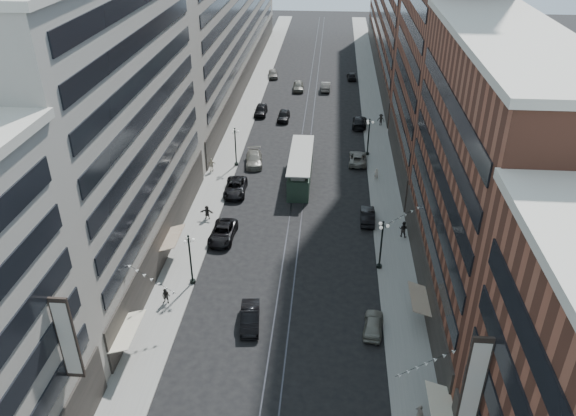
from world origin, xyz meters
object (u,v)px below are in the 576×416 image
(pedestrian_2, at_px, (166,296))
(car_13, at_px, (284,116))
(car_14, at_px, (326,86))
(pedestrian_9, at_px, (381,120))
(car_2, at_px, (223,233))
(pedestrian_8, at_px, (376,174))
(lamppost_se_far, at_px, (381,243))
(car_11, at_px, (358,158))
(car_extra_1, at_px, (298,86))
(pedestrian_6, at_px, (212,165))
(car_12, at_px, (359,122))
(pedestrian_5, at_px, (207,212))
(lamppost_sw_far, at_px, (190,258))
(car_4, at_px, (373,324))
(car_10, at_px, (368,216))
(car_extra_2, at_px, (352,76))
(lamppost_sw_mid, at_px, (235,146))
(car_extra_0, at_px, (273,74))
(car_9, at_px, (261,110))
(car_5, at_px, (250,318))
(streetcar, at_px, (301,168))
(car_8, at_px, (254,159))
(pedestrian_4, at_px, (420,414))
(car_7, at_px, (235,188))
(lamppost_se_mid, at_px, (369,136))
(pedestrian_7, at_px, (403,229))

(pedestrian_2, distance_m, car_13, 49.01)
(car_14, bearing_deg, pedestrian_9, 117.60)
(car_2, distance_m, pedestrian_8, 23.61)
(lamppost_se_far, bearing_deg, car_11, 93.34)
(car_2, xyz_separation_m, car_14, (10.24, 53.47, 0.05))
(car_11, bearing_deg, car_extra_1, -69.65)
(pedestrian_6, bearing_deg, car_12, -162.15)
(pedestrian_5, bearing_deg, car_11, 48.52)
(lamppost_sw_far, relative_size, pedestrian_8, 3.38)
(car_4, bearing_deg, car_2, -34.05)
(car_10, height_order, car_extra_1, car_extra_1)
(lamppost_se_far, distance_m, car_13, 43.44)
(car_10, bearing_deg, car_extra_2, -87.90)
(lamppost_se_far, distance_m, pedestrian_5, 21.23)
(lamppost_sw_mid, distance_m, car_extra_0, 42.50)
(lamppost_se_far, relative_size, pedestrian_6, 2.90)
(car_9, relative_size, pedestrian_5, 2.92)
(car_10, height_order, car_12, car_12)
(car_5, height_order, car_14, car_14)
(streetcar, xyz_separation_m, car_12, (8.40, 19.90, -0.88))
(car_4, relative_size, car_11, 0.79)
(pedestrian_2, relative_size, car_extra_0, 0.35)
(car_5, bearing_deg, streetcar, 78.36)
(car_8, height_order, car_12, car_12)
(pedestrian_4, height_order, pedestrian_8, pedestrian_4)
(car_12, height_order, pedestrian_6, pedestrian_6)
(lamppost_sw_far, xyz_separation_m, car_4, (17.30, -5.33, -2.39))
(car_5, distance_m, car_8, 33.45)
(pedestrian_4, height_order, car_extra_0, pedestrian_4)
(lamppost_sw_mid, distance_m, pedestrian_2, 30.39)
(car_7, height_order, pedestrian_5, pedestrian_5)
(lamppost_sw_far, distance_m, lamppost_se_mid, 36.91)
(lamppost_sw_far, xyz_separation_m, car_10, (17.60, 13.33, -2.34))
(lamppost_sw_far, xyz_separation_m, pedestrian_9, (21.05, 43.82, -1.97))
(pedestrian_6, bearing_deg, streetcar, 149.90)
(car_10, bearing_deg, pedestrian_4, 96.31)
(lamppost_sw_mid, relative_size, streetcar, 0.42)
(lamppost_se_far, bearing_deg, car_extra_1, 101.72)
(lamppost_sw_mid, height_order, car_12, lamppost_sw_mid)
(car_9, relative_size, car_14, 1.00)
(pedestrian_7, relative_size, car_extra_1, 0.39)
(lamppost_sw_mid, xyz_separation_m, streetcar, (9.20, -3.47, -1.41))
(car_7, xyz_separation_m, car_14, (10.56, 42.79, 0.03))
(lamppost_sw_mid, height_order, car_10, lamppost_sw_mid)
(car_8, distance_m, car_13, 17.67)
(car_5, height_order, car_10, car_5)
(pedestrian_8, bearing_deg, car_extra_2, -83.15)
(car_8, bearing_deg, lamppost_sw_mid, -168.86)
(car_extra_2, bearing_deg, lamppost_se_mid, 89.09)
(pedestrian_6, bearing_deg, car_14, -135.99)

